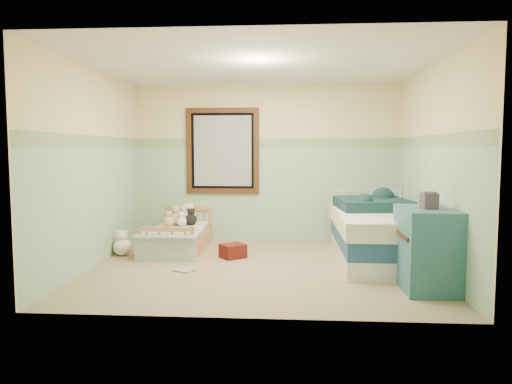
# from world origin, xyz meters

# --- Properties ---
(floor) EXTENTS (4.20, 3.60, 0.02)m
(floor) POSITION_xyz_m (0.00, 0.00, -0.01)
(floor) COLOR #907F5B
(floor) RESTS_ON ground
(ceiling) EXTENTS (4.20, 3.60, 0.02)m
(ceiling) POSITION_xyz_m (0.00, 0.00, 2.51)
(ceiling) COLOR silver
(ceiling) RESTS_ON wall_back
(wall_back) EXTENTS (4.20, 0.04, 2.50)m
(wall_back) POSITION_xyz_m (0.00, 1.80, 1.25)
(wall_back) COLOR beige
(wall_back) RESTS_ON floor
(wall_front) EXTENTS (4.20, 0.04, 2.50)m
(wall_front) POSITION_xyz_m (0.00, -1.80, 1.25)
(wall_front) COLOR beige
(wall_front) RESTS_ON floor
(wall_left) EXTENTS (0.04, 3.60, 2.50)m
(wall_left) POSITION_xyz_m (-2.10, 0.00, 1.25)
(wall_left) COLOR beige
(wall_left) RESTS_ON floor
(wall_right) EXTENTS (0.04, 3.60, 2.50)m
(wall_right) POSITION_xyz_m (2.10, 0.00, 1.25)
(wall_right) COLOR beige
(wall_right) RESTS_ON floor
(wainscot_mint) EXTENTS (4.20, 0.01, 1.50)m
(wainscot_mint) POSITION_xyz_m (0.00, 1.79, 0.75)
(wainscot_mint) COLOR #8CB691
(wainscot_mint) RESTS_ON floor
(border_strip) EXTENTS (4.20, 0.01, 0.15)m
(border_strip) POSITION_xyz_m (0.00, 1.79, 1.57)
(border_strip) COLOR #37633B
(border_strip) RESTS_ON wall_back
(window_frame) EXTENTS (1.16, 0.06, 1.36)m
(window_frame) POSITION_xyz_m (-0.70, 1.76, 1.45)
(window_frame) COLOR black
(window_frame) RESTS_ON wall_back
(window_blinds) EXTENTS (0.92, 0.01, 1.12)m
(window_blinds) POSITION_xyz_m (-0.70, 1.77, 1.45)
(window_blinds) COLOR #B3B3AF
(window_blinds) RESTS_ON window_frame
(toddler_bed_frame) EXTENTS (0.76, 1.52, 0.20)m
(toddler_bed_frame) POSITION_xyz_m (-1.26, 1.05, 0.10)
(toddler_bed_frame) COLOR #AE693C
(toddler_bed_frame) RESTS_ON floor
(toddler_mattress) EXTENTS (0.70, 1.46, 0.12)m
(toddler_mattress) POSITION_xyz_m (-1.26, 1.05, 0.26)
(toddler_mattress) COLOR white
(toddler_mattress) RESTS_ON toddler_bed_frame
(patchwork_quilt) EXTENTS (0.83, 0.76, 0.03)m
(patchwork_quilt) POSITION_xyz_m (-1.26, 0.58, 0.33)
(patchwork_quilt) COLOR #6491C8
(patchwork_quilt) RESTS_ON toddler_mattress
(plush_bed_brown) EXTENTS (0.18, 0.18, 0.18)m
(plush_bed_brown) POSITION_xyz_m (-1.41, 1.55, 0.41)
(plush_bed_brown) COLOR brown
(plush_bed_brown) RESTS_ON toddler_mattress
(plush_bed_white) EXTENTS (0.21, 0.21, 0.21)m
(plush_bed_white) POSITION_xyz_m (-1.21, 1.55, 0.42)
(plush_bed_white) COLOR white
(plush_bed_white) RESTS_ON toddler_mattress
(plush_bed_tan) EXTENTS (0.20, 0.20, 0.20)m
(plush_bed_tan) POSITION_xyz_m (-1.36, 1.33, 0.42)
(plush_bed_tan) COLOR tan
(plush_bed_tan) RESTS_ON toddler_mattress
(plush_bed_dark) EXTENTS (0.18, 0.18, 0.18)m
(plush_bed_dark) POSITION_xyz_m (-1.13, 1.33, 0.41)
(plush_bed_dark) COLOR black
(plush_bed_dark) RESTS_ON toddler_mattress
(plush_floor_cream) EXTENTS (0.24, 0.24, 0.24)m
(plush_floor_cream) POSITION_xyz_m (-1.95, 0.58, 0.12)
(plush_floor_cream) COLOR white
(plush_floor_cream) RESTS_ON floor
(plush_floor_tan) EXTENTS (0.22, 0.22, 0.22)m
(plush_floor_tan) POSITION_xyz_m (-1.51, 0.60, 0.11)
(plush_floor_tan) COLOR tan
(plush_floor_tan) RESTS_ON floor
(twin_bed_frame) EXTENTS (1.07, 2.14, 0.22)m
(twin_bed_frame) POSITION_xyz_m (1.55, 0.49, 0.11)
(twin_bed_frame) COLOR silver
(twin_bed_frame) RESTS_ON floor
(twin_boxspring) EXTENTS (1.07, 2.14, 0.22)m
(twin_boxspring) POSITION_xyz_m (1.55, 0.49, 0.33)
(twin_boxspring) COLOR navy
(twin_boxspring) RESTS_ON twin_bed_frame
(twin_mattress) EXTENTS (1.12, 2.19, 0.22)m
(twin_mattress) POSITION_xyz_m (1.55, 0.49, 0.55)
(twin_mattress) COLOR silver
(twin_mattress) RESTS_ON twin_boxspring
(teal_blanket) EXTENTS (1.00, 1.05, 0.14)m
(teal_blanket) POSITION_xyz_m (1.50, 0.79, 0.73)
(teal_blanket) COLOR black
(teal_blanket) RESTS_ON twin_mattress
(dresser) EXTENTS (0.54, 0.86, 0.86)m
(dresser) POSITION_xyz_m (1.82, -0.75, 0.43)
(dresser) COLOR #2C566D
(dresser) RESTS_ON floor
(book_stack) EXTENTS (0.18, 0.15, 0.16)m
(book_stack) POSITION_xyz_m (1.82, -0.79, 0.94)
(book_stack) COLOR brown
(book_stack) RESTS_ON dresser
(red_pillow) EXTENTS (0.40, 0.39, 0.19)m
(red_pillow) POSITION_xyz_m (-0.39, 0.54, 0.09)
(red_pillow) COLOR maroon
(red_pillow) RESTS_ON floor
(floor_book) EXTENTS (0.29, 0.26, 0.02)m
(floor_book) POSITION_xyz_m (-0.90, -0.22, 0.01)
(floor_book) COLOR #D88E48
(floor_book) RESTS_ON floor
(extra_plush_0) EXTENTS (0.19, 0.19, 0.19)m
(extra_plush_0) POSITION_xyz_m (-1.28, 1.55, 0.41)
(extra_plush_0) COLOR white
(extra_plush_0) RESTS_ON toddler_mattress
(extra_plush_1) EXTENTS (0.18, 0.18, 0.18)m
(extra_plush_1) POSITION_xyz_m (-1.20, 1.58, 0.41)
(extra_plush_1) COLOR tan
(extra_plush_1) RESTS_ON toddler_mattress
(extra_plush_2) EXTENTS (0.16, 0.16, 0.16)m
(extra_plush_2) POSITION_xyz_m (-1.45, 1.20, 0.40)
(extra_plush_2) COLOR tan
(extra_plush_2) RESTS_ON toddler_mattress
(extra_plush_3) EXTENTS (0.15, 0.15, 0.15)m
(extra_plush_3) POSITION_xyz_m (-1.25, 1.22, 0.39)
(extra_plush_3) COLOR white
(extra_plush_3) RESTS_ON toddler_mattress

